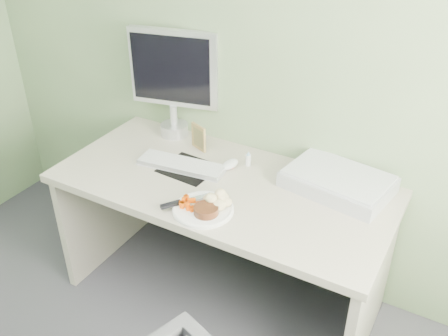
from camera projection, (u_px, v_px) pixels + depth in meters
The scene contains 14 objects.
wall_back at pixel (261, 31), 2.30m from camera, with size 3.50×3.50×0.00m, color gray.
desk at pixel (222, 214), 2.44m from camera, with size 1.60×0.75×0.73m.
plate at pixel (203, 209), 2.15m from camera, with size 0.27×0.27×0.01m, color white.
steak at pixel (206, 210), 2.11m from camera, with size 0.11×0.11×0.03m, color black.
potato_pile at pixel (218, 198), 2.16m from camera, with size 0.11×0.08×0.06m, color tan.
carrot_heap at pixel (189, 202), 2.15m from camera, with size 0.07×0.06×0.04m, color #EE5005.
steak_knife at pixel (179, 202), 2.16m from camera, with size 0.15×0.21×0.02m.
mousepad at pixel (189, 169), 2.45m from camera, with size 0.25×0.22×0.00m, color black.
keyboard at pixel (181, 164), 2.46m from camera, with size 0.43×0.13×0.02m, color white.
computer_mouse at pixel (230, 164), 2.45m from camera, with size 0.06×0.11×0.04m, color white.
photo_frame at pixel (199, 137), 2.59m from camera, with size 0.11×0.01×0.14m, color #A3824C.
eyedrop_bottle at pixel (248, 159), 2.46m from camera, with size 0.03×0.03×0.08m.
scanner at pixel (338, 182), 2.28m from camera, with size 0.47×0.31×0.07m, color #B3B4BA.
monitor at pixel (174, 78), 2.61m from camera, with size 0.48×0.17×0.58m.
Camera 1 is at (0.98, -0.08, 2.01)m, focal length 40.00 mm.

